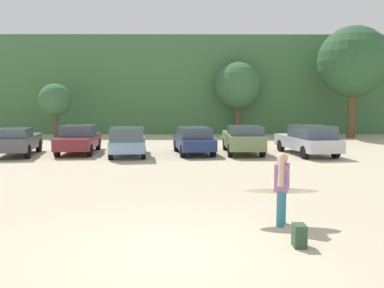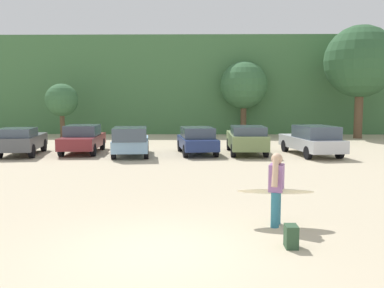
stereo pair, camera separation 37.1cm
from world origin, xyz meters
TOP-DOWN VIEW (x-y plane):
  - ground_plane at (0.00, 0.00)m, footprint 120.00×120.00m
  - hillside_ridge at (0.00, 33.68)m, footprint 108.00×12.00m
  - tree_left at (-9.52, 24.61)m, footprint 2.44×2.44m
  - tree_center_left at (4.32, 26.76)m, footprint 3.73×3.73m
  - tree_right at (12.48, 24.18)m, footprint 5.19×5.19m
  - parked_car_dark_gray at (-8.35, 14.13)m, footprint 2.27×4.31m
  - parked_car_maroon at (-5.45, 15.14)m, footprint 2.06×4.50m
  - parked_car_sky_blue at (-2.65, 13.76)m, footprint 2.17×4.19m
  - parked_car_navy at (0.70, 14.73)m, footprint 2.28×4.13m
  - parked_car_olive_green at (3.31, 14.89)m, footprint 1.85×4.61m
  - parked_car_silver at (6.60, 14.30)m, footprint 2.53×4.95m
  - person_adult at (2.57, 1.77)m, footprint 0.42×0.75m
  - surfboard_cream at (2.56, 1.84)m, footprint 1.80×0.58m
  - backpack_dropped at (2.61, 0.27)m, footprint 0.24×0.34m

SIDE VIEW (x-z plane):
  - ground_plane at x=0.00m, z-range 0.00..0.00m
  - backpack_dropped at x=2.61m, z-range 0.00..0.45m
  - parked_car_navy at x=0.70m, z-range 0.04..1.46m
  - parked_car_dark_gray at x=-8.35m, z-range 0.04..1.49m
  - parked_car_maroon at x=-5.45m, z-range 0.02..1.52m
  - surfboard_cream at x=2.56m, z-range 0.65..0.91m
  - parked_car_sky_blue at x=-2.65m, z-range 0.04..1.55m
  - parked_car_silver at x=6.60m, z-range 0.03..1.58m
  - parked_car_olive_green at x=3.31m, z-range 0.05..1.56m
  - person_adult at x=2.57m, z-range 0.11..1.79m
  - tree_left at x=-9.52m, z-range 0.77..4.80m
  - tree_center_left at x=4.32m, z-range 1.03..6.87m
  - hillside_ridge at x=0.00m, z-range 0.00..8.06m
  - tree_right at x=12.48m, z-range 1.47..9.67m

